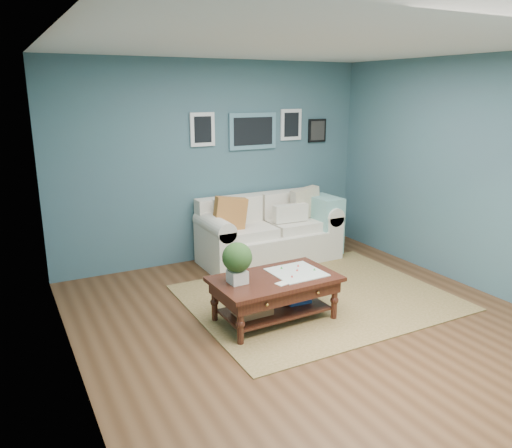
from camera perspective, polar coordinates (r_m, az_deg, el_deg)
room_shell at (r=4.76m, az=7.33°, el=3.51°), size 5.00×5.02×2.70m
area_rug at (r=5.81m, az=7.01°, el=-8.32°), size 2.85×2.28×0.01m
loveseat at (r=6.93m, az=2.00°, el=-0.83°), size 1.94×0.88×1.00m
coffee_table at (r=5.08m, az=1.47°, el=-7.05°), size 1.28×0.77×0.88m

